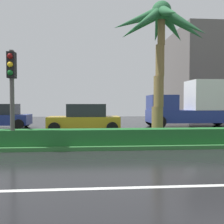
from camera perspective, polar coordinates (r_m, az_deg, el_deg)
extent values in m
cylinder|color=brown|center=(11.97, 10.43, -2.25)|extent=(0.54, 0.54, 1.45)
cylinder|color=brown|center=(11.91, 10.72, 4.70)|extent=(0.47, 0.47, 1.45)
cylinder|color=brown|center=(12.03, 11.02, 11.62)|extent=(0.41, 0.41, 1.45)
cylinder|color=brown|center=(12.32, 11.33, 18.30)|extent=(0.34, 0.34, 1.45)
sphere|color=#275E37|center=(12.58, 11.36, 21.91)|extent=(0.90, 0.90, 0.90)
cone|color=#275E37|center=(12.75, 16.01, 18.76)|extent=(2.39, 0.71, 1.68)
cone|color=#275E37|center=(13.37, 13.68, 18.54)|extent=(2.08, 2.14, 1.46)
cone|color=#275E37|center=(13.50, 10.55, 18.62)|extent=(0.84, 2.49, 1.37)
cone|color=#275E37|center=(12.94, 6.60, 19.31)|extent=(2.20, 2.03, 1.40)
cone|color=#275E37|center=(12.14, 6.01, 20.48)|extent=(2.47, 0.70, 1.40)
cone|color=#275E37|center=(11.59, 8.31, 20.44)|extent=(2.15, 1.94, 1.72)
cone|color=#275E37|center=(11.41, 12.82, 21.68)|extent=(0.63, 2.45, 1.40)
cone|color=#275E37|center=(12.04, 15.99, 19.41)|extent=(2.16, 1.85, 1.81)
cylinder|color=#4C4C47|center=(9.86, -22.08, 2.88)|extent=(0.16, 0.16, 3.57)
cube|color=black|center=(9.96, -22.18, 10.00)|extent=(0.28, 0.32, 0.96)
sphere|color=maroon|center=(9.85, -22.51, 11.85)|extent=(0.20, 0.20, 0.20)
sphere|color=yellow|center=(9.80, -22.49, 10.13)|extent=(0.20, 0.20, 0.20)
sphere|color=#0F591E|center=(9.76, -22.46, 8.38)|extent=(0.20, 0.20, 0.20)
cube|color=#1E2328|center=(19.22, -24.34, 0.59)|extent=(2.30, 1.58, 0.76)
cylinder|color=black|center=(17.94, -20.77, -2.65)|extent=(0.68, 0.22, 0.68)
cylinder|color=black|center=(19.67, -19.29, -2.23)|extent=(0.68, 0.22, 0.68)
cube|color=#B28C1E|center=(15.13, -6.47, -2.39)|extent=(4.30, 1.76, 0.72)
cube|color=#1E2328|center=(15.09, -5.91, 0.42)|extent=(2.30, 1.58, 0.76)
cylinder|color=black|center=(14.41, -13.18, -3.68)|extent=(0.68, 0.22, 0.68)
cylinder|color=black|center=(16.19, -12.20, -3.06)|extent=(0.68, 0.22, 0.68)
cylinder|color=black|center=(14.29, 0.05, -3.68)|extent=(0.68, 0.22, 0.68)
cylinder|color=black|center=(16.07, -0.45, -3.05)|extent=(0.68, 0.22, 0.68)
cube|color=navy|center=(19.34, 17.69, -0.89)|extent=(6.40, 2.30, 0.90)
cube|color=navy|center=(18.60, 11.43, 2.14)|extent=(1.90, 2.21, 1.10)
cube|color=silver|center=(19.74, 20.57, 3.63)|extent=(2.30, 2.35, 2.20)
cylinder|color=black|center=(17.39, 10.86, -2.30)|extent=(0.92, 0.30, 0.92)
cylinder|color=black|center=(19.65, 9.07, -1.80)|extent=(0.92, 0.30, 0.92)
cylinder|color=black|center=(21.55, 23.18, -1.60)|extent=(0.92, 0.30, 0.92)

